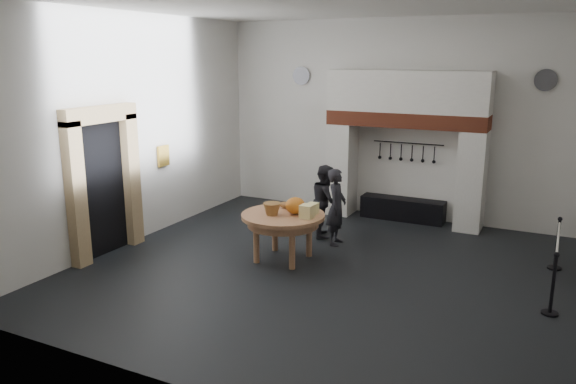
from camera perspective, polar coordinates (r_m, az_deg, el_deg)
The scene contains 29 objects.
floor at distance 9.84m, azimuth 5.71°, elevation -8.33°, with size 9.00×8.00×0.02m, color black.
ceiling at distance 9.16m, azimuth 6.42°, elevation 18.76°, with size 9.00×8.00×0.02m, color silver.
wall_back at distance 13.03m, azimuth 12.31°, elevation 7.10°, with size 9.00×0.02×4.50m, color silver.
wall_front at distance 5.74m, azimuth -8.19°, elevation -0.92°, with size 9.00×0.02×4.50m, color silver.
wall_left at distance 11.58m, azimuth -15.39°, elevation 6.13°, with size 0.02×8.00×4.50m, color silver.
chimney_pier_left at distance 13.32m, azimuth 5.52°, elevation 2.37°, with size 0.55×0.70×2.15m, color silver.
chimney_pier_right at distance 12.59m, azimuth 18.14°, elevation 1.08°, with size 0.55×0.70×2.15m, color silver.
hearth_brick_band at distance 12.68m, azimuth 11.92°, elevation 7.22°, with size 3.50×0.72×0.32m, color #9E442B.
chimney_hood at distance 12.63m, azimuth 12.06°, elevation 9.97°, with size 3.50×0.70×0.90m, color silver.
iron_range at distance 13.13m, azimuth 11.56°, elevation -1.71°, with size 1.90×0.45×0.50m, color black.
utensil_rail at distance 13.01m, azimuth 12.11°, elevation 4.88°, with size 0.02×0.02×1.60m, color black.
door_recess at distance 11.02m, azimuth -18.39°, elevation 0.26°, with size 0.04×1.10×2.50m, color black.
door_jamb_near at distance 10.48m, azimuth -20.73°, elevation -0.33°, with size 0.22×0.30×2.60m, color tan.
door_jamb_far at distance 11.44m, azimuth -15.64°, elevation 1.19°, with size 0.22×0.30×2.60m, color tan.
door_lintel at distance 10.74m, azimuth -18.61°, elevation 7.49°, with size 0.22×1.70×0.30m, color tan.
wall_plaque at distance 12.25m, azimuth -12.55°, elevation 3.61°, with size 0.05×0.34×0.44m, color gold.
work_table at distance 10.23m, azimuth -0.50°, elevation -2.42°, with size 1.53×1.53×0.07m, color tan.
pumpkin at distance 10.18m, azimuth 0.75°, elevation -1.39°, with size 0.36×0.36×0.31m, color orange.
cheese_block_big at distance 9.93m, azimuth 1.94°, elevation -1.99°, with size 0.22×0.22×0.24m, color #F8E794.
cheese_block_small at distance 10.21m, azimuth 2.54°, elevation -1.67°, with size 0.18×0.18×0.20m, color #F8EB94.
wicker_basket at distance 10.13m, azimuth -1.65°, elevation -1.74°, with size 0.32×0.32×0.22m, color #A67D3D.
bread_loaf at distance 10.54m, azimuth -0.12°, elevation -1.35°, with size 0.31×0.18×0.13m, color #A6733B.
visitor_near at distance 11.13m, azimuth 4.95°, elevation -1.52°, with size 0.56×0.37×1.53m, color black.
visitor_far at distance 11.64m, azimuth 3.85°, elevation -0.89°, with size 0.73×0.57×1.50m, color black.
pewter_plate_back_left at distance 13.83m, azimuth 1.36°, elevation 11.73°, with size 0.44×0.44×0.03m, color #4C4C51.
pewter_plate_back_right at distance 12.53m, azimuth 24.71°, elevation 10.29°, with size 0.44×0.44×0.03m, color #4C4C51.
barrier_post_near at distance 9.06m, azimuth 25.32°, elevation -8.58°, with size 0.05×0.05×0.90m, color black.
barrier_post_far at distance 10.95m, azimuth 25.66°, elevation -4.85°, with size 0.05×0.05×0.90m, color black.
barrier_rope at distance 9.88m, azimuth 25.74°, elevation -4.36°, with size 0.04×0.04×2.00m, color silver.
Camera 1 is at (3.18, -8.55, 3.69)m, focal length 35.00 mm.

